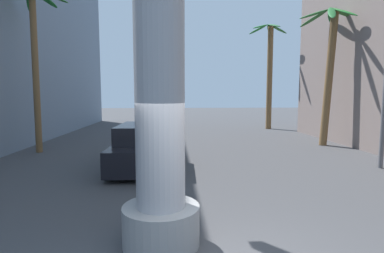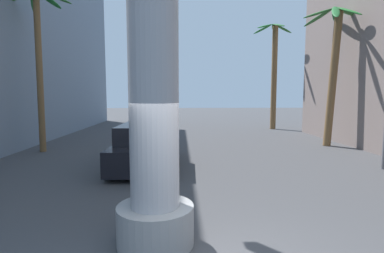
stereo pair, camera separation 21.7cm
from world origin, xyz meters
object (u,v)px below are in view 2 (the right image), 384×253
(street_lamp, at_px, (383,39))
(palm_tree_mid_right, at_px, (333,60))
(palm_tree_far_right, at_px, (274,68))
(car_lead, at_px, (146,147))
(palm_tree_mid_left, at_px, (38,41))

(street_lamp, height_order, palm_tree_mid_right, street_lamp)
(street_lamp, distance_m, palm_tree_far_right, 12.89)
(car_lead, relative_size, palm_tree_mid_right, 0.67)
(car_lead, distance_m, palm_tree_mid_right, 10.62)
(street_lamp, relative_size, palm_tree_mid_right, 1.07)
(street_lamp, relative_size, palm_tree_far_right, 0.94)
(palm_tree_far_right, xyz_separation_m, palm_tree_mid_right, (0.56, -7.91, -0.29))
(street_lamp, bearing_deg, car_lead, 174.61)
(street_lamp, height_order, palm_tree_mid_left, street_lamp)
(palm_tree_mid_right, bearing_deg, car_lead, -155.09)
(street_lamp, distance_m, car_lead, 9.05)
(palm_tree_far_right, bearing_deg, palm_tree_mid_right, -85.92)
(car_lead, xyz_separation_m, palm_tree_mid_right, (9.04, 4.20, 3.66))
(car_lead, xyz_separation_m, palm_tree_far_right, (8.48, 12.11, 3.95))
(palm_tree_mid_right, bearing_deg, palm_tree_mid_left, -175.89)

